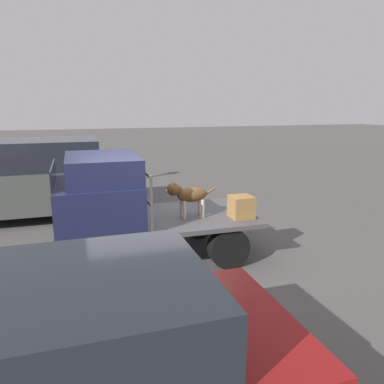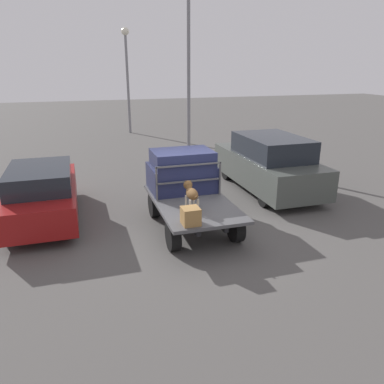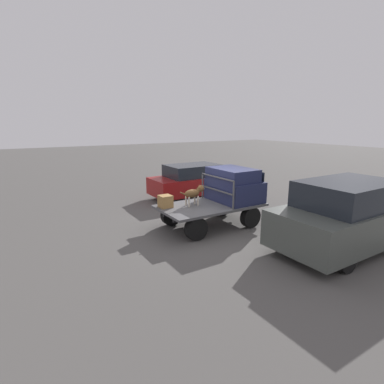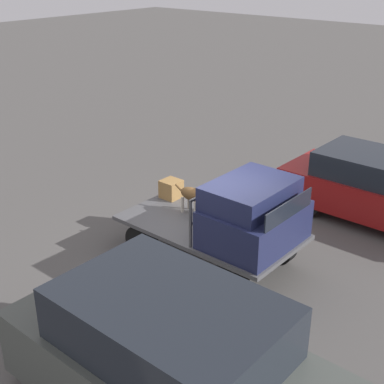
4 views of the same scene
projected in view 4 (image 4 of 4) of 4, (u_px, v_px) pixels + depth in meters
name	position (u px, v px, depth m)	size (l,w,h in m)	color
ground_plane	(209.00, 260.00, 10.68)	(80.00, 80.00, 0.00)	#514F4C
flatbed_truck	(210.00, 235.00, 10.45)	(3.50, 1.92, 0.77)	black
truck_cab	(253.00, 214.00, 9.56)	(1.38, 1.80, 1.16)	#1E2347
truck_headboard	(221.00, 200.00, 9.97)	(0.04, 1.80, 0.93)	#4C4C4F
dog	(196.00, 195.00, 10.63)	(0.95, 0.27, 0.69)	beige
cargo_crate	(171.00, 189.00, 11.48)	(0.39, 0.39, 0.39)	olive
parked_sedan	(379.00, 189.00, 11.94)	(4.38, 1.79, 1.56)	black
parked_pickup_far	(181.00, 371.00, 6.49)	(4.97, 2.03, 1.93)	black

